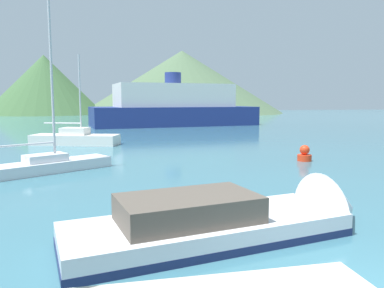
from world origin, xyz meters
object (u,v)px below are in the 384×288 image
(sailboat_middle, at_px, (46,164))
(motorboat_near, at_px, (245,221))
(buoy_marker, at_px, (305,154))
(ferry_distant, at_px, (173,107))
(sailboat_inner, at_px, (75,138))

(sailboat_middle, bearing_deg, motorboat_near, -89.30)
(sailboat_middle, height_order, buoy_marker, sailboat_middle)
(sailboat_middle, height_order, ferry_distant, sailboat_middle)
(sailboat_inner, xyz_separation_m, buoy_marker, (13.70, -10.91, -0.13))
(sailboat_inner, bearing_deg, ferry_distant, 80.54)
(motorboat_near, distance_m, ferry_distant, 43.37)
(ferry_distant, bearing_deg, sailboat_inner, -125.49)
(sailboat_middle, bearing_deg, sailboat_inner, 56.09)
(motorboat_near, distance_m, sailboat_inner, 22.40)
(motorboat_near, relative_size, sailboat_middle, 1.07)
(sailboat_inner, distance_m, ferry_distant, 24.34)
(sailboat_middle, distance_m, ferry_distant, 35.07)
(ferry_distant, bearing_deg, sailboat_middle, -117.15)
(motorboat_near, relative_size, buoy_marker, 9.40)
(ferry_distant, distance_m, buoy_marker, 32.67)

